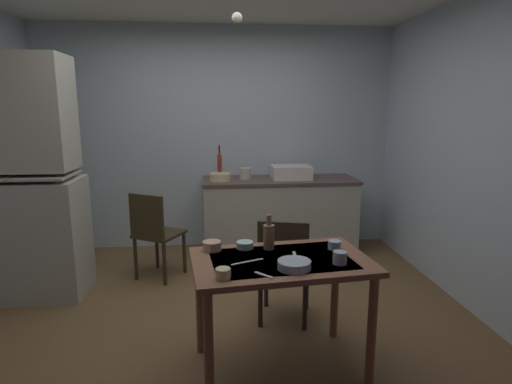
{
  "coord_description": "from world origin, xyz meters",
  "views": [
    {
      "loc": [
        -0.03,
        -3.19,
        1.68
      ],
      "look_at": [
        0.29,
        0.08,
        1.01
      ],
      "focal_mm": 29.65,
      "sensor_mm": 36.0,
      "label": 1
    }
  ],
  "objects_px": {
    "chair_far_side": "(284,267)",
    "teacup_mint": "(334,245)",
    "glass_bottle": "(269,236)",
    "hand_pump": "(220,164)",
    "dining_table": "(281,275)",
    "sink_basin": "(291,172)",
    "hutch_cabinet": "(32,187)",
    "chair_by_counter": "(155,233)",
    "serving_bowl_wide": "(212,246)",
    "mixing_bowl_counter": "(220,177)"
  },
  "relations": [
    {
      "from": "chair_far_side",
      "to": "teacup_mint",
      "type": "height_order",
      "value": "chair_far_side"
    },
    {
      "from": "chair_far_side",
      "to": "glass_bottle",
      "type": "height_order",
      "value": "glass_bottle"
    },
    {
      "from": "hand_pump",
      "to": "dining_table",
      "type": "bearing_deg",
      "value": -81.25
    },
    {
      "from": "sink_basin",
      "to": "hand_pump",
      "type": "height_order",
      "value": "hand_pump"
    },
    {
      "from": "hutch_cabinet",
      "to": "chair_by_counter",
      "type": "height_order",
      "value": "hutch_cabinet"
    },
    {
      "from": "sink_basin",
      "to": "chair_by_counter",
      "type": "xyz_separation_m",
      "value": [
        -1.45,
        -0.69,
        -0.47
      ]
    },
    {
      "from": "hand_pump",
      "to": "teacup_mint",
      "type": "bearing_deg",
      "value": -71.07
    },
    {
      "from": "chair_far_side",
      "to": "serving_bowl_wide",
      "type": "xyz_separation_m",
      "value": [
        -0.55,
        -0.38,
        0.32
      ]
    },
    {
      "from": "hutch_cabinet",
      "to": "teacup_mint",
      "type": "xyz_separation_m",
      "value": [
        2.38,
        -1.16,
        -0.21
      ]
    },
    {
      "from": "mixing_bowl_counter",
      "to": "glass_bottle",
      "type": "bearing_deg",
      "value": -81.56
    },
    {
      "from": "serving_bowl_wide",
      "to": "glass_bottle",
      "type": "height_order",
      "value": "glass_bottle"
    },
    {
      "from": "sink_basin",
      "to": "serving_bowl_wide",
      "type": "distance_m",
      "value": 2.23
    },
    {
      "from": "hand_pump",
      "to": "teacup_mint",
      "type": "xyz_separation_m",
      "value": [
        0.73,
        -2.14,
        -0.26
      ]
    },
    {
      "from": "chair_far_side",
      "to": "chair_by_counter",
      "type": "height_order",
      "value": "chair_by_counter"
    },
    {
      "from": "chair_by_counter",
      "to": "dining_table",
      "type": "bearing_deg",
      "value": -57.37
    },
    {
      "from": "dining_table",
      "to": "chair_far_side",
      "type": "xyz_separation_m",
      "value": [
        0.12,
        0.58,
        -0.18
      ]
    },
    {
      "from": "hand_pump",
      "to": "dining_table",
      "type": "relative_size",
      "value": 0.33
    },
    {
      "from": "hutch_cabinet",
      "to": "hand_pump",
      "type": "relative_size",
      "value": 5.39
    },
    {
      "from": "chair_by_counter",
      "to": "serving_bowl_wide",
      "type": "height_order",
      "value": "chair_by_counter"
    },
    {
      "from": "glass_bottle",
      "to": "hand_pump",
      "type": "bearing_deg",
      "value": 98.13
    },
    {
      "from": "serving_bowl_wide",
      "to": "chair_by_counter",
      "type": "bearing_deg",
      "value": 112.74
    },
    {
      "from": "hutch_cabinet",
      "to": "sink_basin",
      "type": "height_order",
      "value": "hutch_cabinet"
    },
    {
      "from": "mixing_bowl_counter",
      "to": "chair_by_counter",
      "type": "height_order",
      "value": "mixing_bowl_counter"
    },
    {
      "from": "sink_basin",
      "to": "hand_pump",
      "type": "relative_size",
      "value": 1.13
    },
    {
      "from": "dining_table",
      "to": "glass_bottle",
      "type": "height_order",
      "value": "glass_bottle"
    },
    {
      "from": "hutch_cabinet",
      "to": "chair_by_counter",
      "type": "distance_m",
      "value": 1.15
    },
    {
      "from": "chair_far_side",
      "to": "glass_bottle",
      "type": "relative_size",
      "value": 3.64
    },
    {
      "from": "mixing_bowl_counter",
      "to": "glass_bottle",
      "type": "distance_m",
      "value": 2.02
    },
    {
      "from": "hutch_cabinet",
      "to": "mixing_bowl_counter",
      "type": "distance_m",
      "value": 1.87
    },
    {
      "from": "serving_bowl_wide",
      "to": "teacup_mint",
      "type": "relative_size",
      "value": 1.42
    },
    {
      "from": "hand_pump",
      "to": "dining_table",
      "type": "distance_m",
      "value": 2.35
    },
    {
      "from": "mixing_bowl_counter",
      "to": "serving_bowl_wide",
      "type": "bearing_deg",
      "value": -92.29
    },
    {
      "from": "hand_pump",
      "to": "mixing_bowl_counter",
      "type": "distance_m",
      "value": 0.16
    },
    {
      "from": "hutch_cabinet",
      "to": "glass_bottle",
      "type": "xyz_separation_m",
      "value": [
        1.94,
        -1.11,
        -0.15
      ]
    },
    {
      "from": "dining_table",
      "to": "glass_bottle",
      "type": "xyz_separation_m",
      "value": [
        -0.05,
        0.2,
        0.2
      ]
    },
    {
      "from": "glass_bottle",
      "to": "mixing_bowl_counter",
      "type": "bearing_deg",
      "value": 98.44
    },
    {
      "from": "mixing_bowl_counter",
      "to": "dining_table",
      "type": "distance_m",
      "value": 2.24
    },
    {
      "from": "hand_pump",
      "to": "serving_bowl_wide",
      "type": "bearing_deg",
      "value": -92.13
    },
    {
      "from": "hutch_cabinet",
      "to": "chair_far_side",
      "type": "relative_size",
      "value": 2.47
    },
    {
      "from": "hand_pump",
      "to": "glass_bottle",
      "type": "height_order",
      "value": "hand_pump"
    },
    {
      "from": "sink_basin",
      "to": "teacup_mint",
      "type": "relative_size",
      "value": 5.11
    },
    {
      "from": "hutch_cabinet",
      "to": "teacup_mint",
      "type": "bearing_deg",
      "value": -26.01
    },
    {
      "from": "mixing_bowl_counter",
      "to": "teacup_mint",
      "type": "relative_size",
      "value": 2.75
    },
    {
      "from": "hutch_cabinet",
      "to": "sink_basin",
      "type": "xyz_separation_m",
      "value": [
        2.46,
        0.93,
        -0.04
      ]
    },
    {
      "from": "hand_pump",
      "to": "mixing_bowl_counter",
      "type": "height_order",
      "value": "hand_pump"
    },
    {
      "from": "dining_table",
      "to": "chair_by_counter",
      "type": "xyz_separation_m",
      "value": [
        -0.99,
        1.55,
        -0.17
      ]
    },
    {
      "from": "chair_far_side",
      "to": "chair_by_counter",
      "type": "relative_size",
      "value": 0.98
    },
    {
      "from": "sink_basin",
      "to": "chair_far_side",
      "type": "bearing_deg",
      "value": -101.69
    },
    {
      "from": "serving_bowl_wide",
      "to": "dining_table",
      "type": "bearing_deg",
      "value": -25.59
    },
    {
      "from": "chair_by_counter",
      "to": "glass_bottle",
      "type": "bearing_deg",
      "value": -55.24
    }
  ]
}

